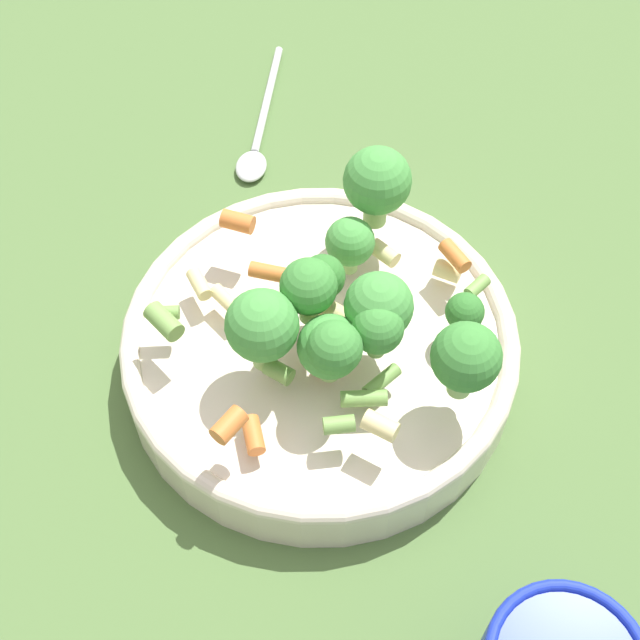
# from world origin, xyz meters

# --- Properties ---
(ground_plane) EXTENTS (3.00, 3.00, 0.00)m
(ground_plane) POSITION_xyz_m (0.00, 0.00, 0.00)
(ground_plane) COLOR #4C6B38
(bowl) EXTENTS (0.28, 0.28, 0.04)m
(bowl) POSITION_xyz_m (0.00, 0.00, 0.02)
(bowl) COLOR beige
(bowl) RESTS_ON ground_plane
(pasta_salad) EXTENTS (0.22, 0.22, 0.08)m
(pasta_salad) POSITION_xyz_m (-0.01, 0.02, 0.09)
(pasta_salad) COLOR #8CB766
(pasta_salad) RESTS_ON bowl
(spoon) EXTENTS (0.14, 0.13, 0.01)m
(spoon) POSITION_xyz_m (-0.11, -0.21, 0.01)
(spoon) COLOR silver
(spoon) RESTS_ON ground_plane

